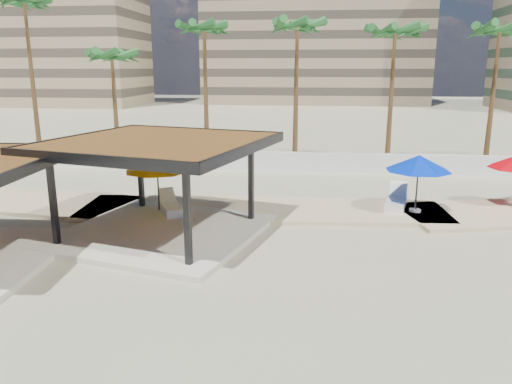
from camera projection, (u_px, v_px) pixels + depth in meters
The scene contains 16 objects.
ground at pixel (176, 272), 15.65m from camera, with size 200.00×200.00×0.00m, color tan.
promenade at pixel (264, 206), 22.80m from camera, with size 44.45×7.97×0.24m.
boundary_wall at pixel (245, 161), 30.92m from camera, with size 56.00×0.30×1.20m, color silver.
building_west at pixel (35, 11), 82.12m from camera, with size 34.00×16.00×32.40m.
building_mid at pixel (315, 20), 86.89m from camera, with size 38.00×16.00×30.40m.
pavilion_central at pixel (159, 179), 18.55m from camera, with size 8.90×8.90×3.69m.
umbrella_b at pixel (157, 164), 20.94m from camera, with size 2.82×2.82×2.46m.
umbrella_d at pixel (419, 163), 21.01m from camera, with size 3.63×3.63×2.47m.
lounger_a at pixel (171, 208), 21.39m from camera, with size 1.67×2.32×0.85m.
lounger_b at pixel (396, 202), 22.23m from camera, with size 1.34×2.55×0.92m.
palm_b at pixel (25, 9), 32.91m from camera, with size 3.00×3.00×11.26m.
palm_c at pixel (112, 60), 32.45m from camera, with size 3.00×3.00×7.79m.
palm_d at pixel (204, 34), 32.16m from camera, with size 3.00×3.00×9.52m.
palm_e at pixel (297, 32), 31.00m from camera, with size 3.00×3.00×9.57m.
palm_f at pixel (395, 37), 30.62m from camera, with size 3.00×3.00×9.19m.
palm_g at pixel (500, 36), 29.56m from camera, with size 3.00×3.00×9.21m.
Camera 1 is at (4.17, -14.18, 6.24)m, focal length 35.00 mm.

